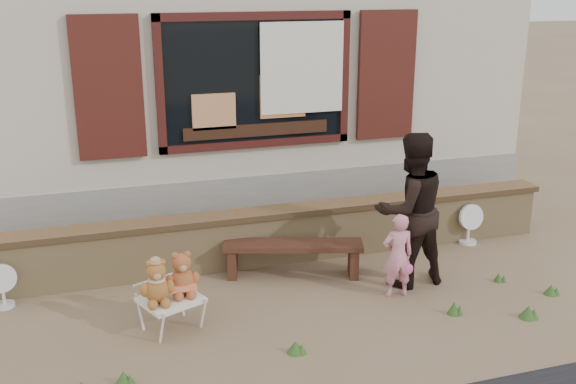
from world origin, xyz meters
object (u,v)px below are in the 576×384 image
object	(u,v)px
folding_chair	(171,301)
bench	(293,252)
teddy_bear_right	(182,272)
adult	(410,210)
child	(398,256)
teddy_bear_left	(157,281)

from	to	relation	value
folding_chair	bench	bearing A→B (deg)	5.70
folding_chair	teddy_bear_right	size ratio (longest dim) A/B	1.51
adult	child	bearing A→B (deg)	40.84
bench	child	bearing A→B (deg)	-25.18
teddy_bear_right	adult	bearing A→B (deg)	-18.05
folding_chair	teddy_bear_right	bearing A→B (deg)	-0.00
child	adult	xyz separation A→B (m)	(0.26, 0.27, 0.40)
folding_chair	teddy_bear_right	xyz separation A→B (m)	(0.13, 0.05, 0.26)
teddy_bear_left	adult	xyz separation A→B (m)	(2.81, 0.31, 0.31)
folding_chair	child	world-z (taller)	child
teddy_bear_left	teddy_bear_right	bearing A→B (deg)	0.00
adult	teddy_bear_left	bearing A→B (deg)	1.54
bench	adult	distance (m)	1.41
child	adult	distance (m)	0.55
teddy_bear_left	child	bearing A→B (deg)	-21.62
bench	teddy_bear_right	bearing A→B (deg)	-134.06
folding_chair	child	bearing A→B (deg)	-22.84
folding_chair	adult	size ratio (longest dim) A/B	0.39
bench	teddy_bear_right	distance (m)	1.60
bench	teddy_bear_left	bearing A→B (deg)	-135.00
teddy_bear_left	adult	bearing A→B (deg)	-16.29
bench	teddy_bear_left	xyz separation A→B (m)	(-1.64, -0.87, 0.26)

